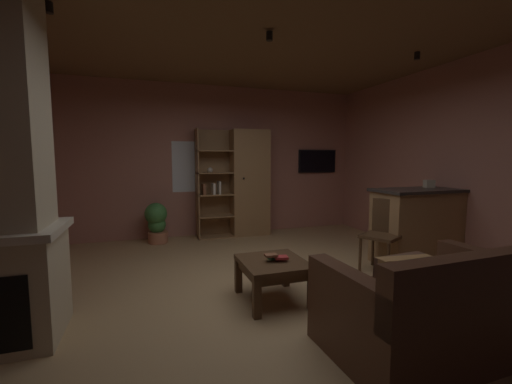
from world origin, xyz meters
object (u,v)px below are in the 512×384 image
object	(u,v)px
table_book_2	(271,255)
kitchen_bar_counter	(423,225)
leather_couch	(430,312)
dining_chair	(384,230)
table_book_0	(274,258)
table_book_1	(281,257)
tissue_box	(429,184)
potted_floor_plant	(157,221)
coffee_table	(273,268)
bookshelf_cabinet	(245,183)
wall_mounted_tv	(317,161)

from	to	relation	value
table_book_2	kitchen_bar_counter	bearing A→B (deg)	12.55
leather_couch	dining_chair	world-z (taller)	dining_chair
table_book_0	table_book_1	xyz separation A→B (m)	(0.04, -0.10, 0.03)
tissue_box	leather_couch	distance (m)	2.70
potted_floor_plant	coffee_table	bearing A→B (deg)	-69.49
tissue_box	coffee_table	bearing A→B (deg)	-166.64
coffee_table	dining_chair	distance (m)	1.74
leather_couch	table_book_1	bearing A→B (deg)	122.31
coffee_table	table_book_2	distance (m)	0.15
coffee_table	table_book_0	world-z (taller)	table_book_0
coffee_table	potted_floor_plant	bearing A→B (deg)	110.51
bookshelf_cabinet	table_book_0	size ratio (longest dim) A/B	16.06
potted_floor_plant	wall_mounted_tv	distance (m)	3.43
dining_chair	potted_floor_plant	bearing A→B (deg)	138.75
table_book_2	potted_floor_plant	xyz separation A→B (m)	(-1.01, 2.82, -0.11)
coffee_table	dining_chair	size ratio (longest dim) A/B	0.76
kitchen_bar_counter	coffee_table	world-z (taller)	kitchen_bar_counter
kitchen_bar_counter	coffee_table	size ratio (longest dim) A/B	2.03
table_book_1	wall_mounted_tv	xyz separation A→B (m)	(2.14, 3.16, 0.94)
leather_couch	potted_floor_plant	world-z (taller)	leather_couch
table_book_2	potted_floor_plant	bearing A→B (deg)	109.81
table_book_0	dining_chair	xyz separation A→B (m)	(1.65, 0.35, 0.10)
tissue_box	table_book_2	xyz separation A→B (m)	(-2.66, -0.65, -0.61)
kitchen_bar_counter	dining_chair	bearing A→B (deg)	-170.39
wall_mounted_tv	table_book_1	bearing A→B (deg)	-124.15
coffee_table	leather_couch	bearing A→B (deg)	-56.34
tissue_box	potted_floor_plant	world-z (taller)	tissue_box
table_book_0	potted_floor_plant	distance (m)	2.95
table_book_2	tissue_box	bearing A→B (deg)	13.70
kitchen_bar_counter	potted_floor_plant	world-z (taller)	kitchen_bar_counter
tissue_box	table_book_0	xyz separation A→B (m)	(-2.60, -0.58, -0.66)
table_book_1	dining_chair	bearing A→B (deg)	15.48
leather_couch	coffee_table	xyz separation A→B (m)	(-0.79, 1.19, 0.04)
potted_floor_plant	wall_mounted_tv	world-z (taller)	wall_mounted_tv
bookshelf_cabinet	table_book_2	xyz separation A→B (m)	(-0.61, -2.93, -0.50)
table_book_0	bookshelf_cabinet	bearing A→B (deg)	79.21
wall_mounted_tv	bookshelf_cabinet	bearing A→B (deg)	-172.69
tissue_box	table_book_2	size ratio (longest dim) A/B	0.98
bookshelf_cabinet	wall_mounted_tv	distance (m)	1.70
leather_couch	table_book_2	world-z (taller)	leather_couch
leather_couch	coffee_table	world-z (taller)	leather_couch
table_book_2	potted_floor_plant	world-z (taller)	potted_floor_plant
tissue_box	coffee_table	distance (m)	2.81
wall_mounted_tv	dining_chair	bearing A→B (deg)	-101.07
bookshelf_cabinet	coffee_table	bearing A→B (deg)	-101.20
dining_chair	potted_floor_plant	xyz separation A→B (m)	(-2.73, 2.39, -0.16)
bookshelf_cabinet	potted_floor_plant	world-z (taller)	bookshelf_cabinet
potted_floor_plant	table_book_2	bearing A→B (deg)	-70.19
dining_chair	potted_floor_plant	distance (m)	3.63
tissue_box	wall_mounted_tv	distance (m)	2.54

